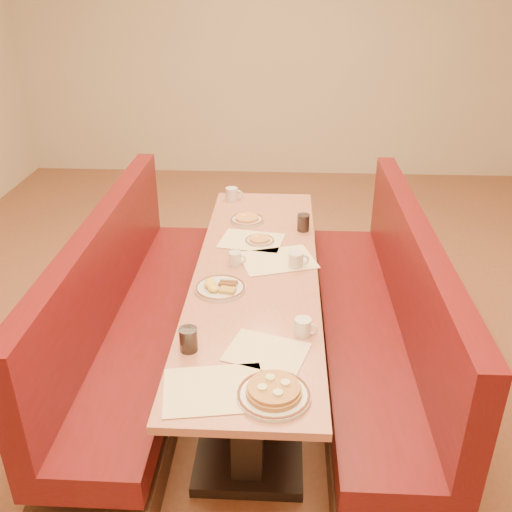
{
  "coord_description": "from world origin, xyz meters",
  "views": [
    {
      "loc": [
        0.15,
        -2.85,
        2.3
      ],
      "look_at": [
        0.0,
        -0.0,
        0.85
      ],
      "focal_mm": 40.0,
      "sensor_mm": 36.0,
      "label": 1
    }
  ],
  "objects_px": {
    "pancake_plate": "(274,393)",
    "coffee_mug_d": "(232,194)",
    "diner_table": "(256,327)",
    "coffee_mug_c": "(296,260)",
    "booth_right": "(379,332)",
    "soda_tumbler_near": "(189,340)",
    "eggs_plate": "(220,287)",
    "booth_left": "(136,325)",
    "soda_tumbler_mid": "(303,223)",
    "coffee_mug_b": "(236,258)",
    "coffee_mug_a": "(304,327)"
  },
  "relations": [
    {
      "from": "eggs_plate",
      "to": "diner_table",
      "type": "bearing_deg",
      "value": 49.62
    },
    {
      "from": "diner_table",
      "to": "soda_tumbler_mid",
      "type": "xyz_separation_m",
      "value": [
        0.28,
        0.58,
        0.43
      ]
    },
    {
      "from": "pancake_plate",
      "to": "soda_tumbler_near",
      "type": "relative_size",
      "value": 2.66
    },
    {
      "from": "pancake_plate",
      "to": "soda_tumbler_near",
      "type": "distance_m",
      "value": 0.49
    },
    {
      "from": "soda_tumbler_near",
      "to": "soda_tumbler_mid",
      "type": "bearing_deg",
      "value": 67.91
    },
    {
      "from": "eggs_plate",
      "to": "coffee_mug_a",
      "type": "bearing_deg",
      "value": -41.93
    },
    {
      "from": "coffee_mug_c",
      "to": "soda_tumbler_mid",
      "type": "bearing_deg",
      "value": 76.3
    },
    {
      "from": "booth_left",
      "to": "diner_table",
      "type": "bearing_deg",
      "value": 0.0
    },
    {
      "from": "pancake_plate",
      "to": "coffee_mug_d",
      "type": "bearing_deg",
      "value": 99.48
    },
    {
      "from": "booth_left",
      "to": "coffee_mug_d",
      "type": "bearing_deg",
      "value": 65.61
    },
    {
      "from": "booth_left",
      "to": "booth_right",
      "type": "bearing_deg",
      "value": 0.0
    },
    {
      "from": "pancake_plate",
      "to": "eggs_plate",
      "type": "xyz_separation_m",
      "value": [
        -0.31,
        0.84,
        -0.01
      ]
    },
    {
      "from": "booth_right",
      "to": "soda_tumbler_mid",
      "type": "xyz_separation_m",
      "value": [
        -0.45,
        0.58,
        0.44
      ]
    },
    {
      "from": "booth_left",
      "to": "coffee_mug_d",
      "type": "xyz_separation_m",
      "value": [
        0.5,
        1.1,
        0.44
      ]
    },
    {
      "from": "booth_right",
      "to": "soda_tumbler_near",
      "type": "bearing_deg",
      "value": -142.76
    },
    {
      "from": "diner_table",
      "to": "coffee_mug_c",
      "type": "relative_size",
      "value": 20.67
    },
    {
      "from": "eggs_plate",
      "to": "booth_left",
      "type": "bearing_deg",
      "value": 158.39
    },
    {
      "from": "booth_left",
      "to": "pancake_plate",
      "type": "height_order",
      "value": "booth_left"
    },
    {
      "from": "coffee_mug_b",
      "to": "coffee_mug_c",
      "type": "xyz_separation_m",
      "value": [
        0.35,
        -0.02,
        0.01
      ]
    },
    {
      "from": "coffee_mug_b",
      "to": "booth_left",
      "type": "bearing_deg",
      "value": -164.26
    },
    {
      "from": "booth_right",
      "to": "diner_table",
      "type": "bearing_deg",
      "value": 180.0
    },
    {
      "from": "coffee_mug_b",
      "to": "diner_table",
      "type": "bearing_deg",
      "value": -25.27
    },
    {
      "from": "coffee_mug_d",
      "to": "coffee_mug_c",
      "type": "bearing_deg",
      "value": -63.2
    },
    {
      "from": "soda_tumbler_mid",
      "to": "coffee_mug_d",
      "type": "bearing_deg",
      "value": 134.87
    },
    {
      "from": "coffee_mug_b",
      "to": "soda_tumbler_near",
      "type": "bearing_deg",
      "value": -91.41
    },
    {
      "from": "pancake_plate",
      "to": "soda_tumbler_near",
      "type": "height_order",
      "value": "soda_tumbler_near"
    },
    {
      "from": "pancake_plate",
      "to": "coffee_mug_d",
      "type": "relative_size",
      "value": 2.39
    },
    {
      "from": "coffee_mug_d",
      "to": "coffee_mug_a",
      "type": "bearing_deg",
      "value": -71.4
    },
    {
      "from": "booth_right",
      "to": "soda_tumbler_near",
      "type": "height_order",
      "value": "booth_right"
    },
    {
      "from": "booth_left",
      "to": "booth_right",
      "type": "xyz_separation_m",
      "value": [
        1.46,
        0.0,
        0.0
      ]
    },
    {
      "from": "coffee_mug_a",
      "to": "soda_tumbler_near",
      "type": "distance_m",
      "value": 0.54
    },
    {
      "from": "coffee_mug_b",
      "to": "soda_tumbler_mid",
      "type": "relative_size",
      "value": 0.93
    },
    {
      "from": "booth_right",
      "to": "eggs_plate",
      "type": "xyz_separation_m",
      "value": [
        -0.92,
        -0.22,
        0.41
      ]
    },
    {
      "from": "soda_tumbler_mid",
      "to": "eggs_plate",
      "type": "bearing_deg",
      "value": -120.11
    },
    {
      "from": "coffee_mug_c",
      "to": "soda_tumbler_mid",
      "type": "distance_m",
      "value": 0.52
    },
    {
      "from": "pancake_plate",
      "to": "coffee_mug_d",
      "type": "distance_m",
      "value": 2.19
    },
    {
      "from": "booth_right",
      "to": "eggs_plate",
      "type": "bearing_deg",
      "value": -166.69
    },
    {
      "from": "diner_table",
      "to": "coffee_mug_d",
      "type": "distance_m",
      "value": 1.2
    },
    {
      "from": "booth_left",
      "to": "pancake_plate",
      "type": "distance_m",
      "value": 1.42
    },
    {
      "from": "booth_right",
      "to": "coffee_mug_a",
      "type": "height_order",
      "value": "booth_right"
    },
    {
      "from": "booth_right",
      "to": "soda_tumbler_mid",
      "type": "bearing_deg",
      "value": 127.76
    },
    {
      "from": "coffee_mug_b",
      "to": "coffee_mug_c",
      "type": "distance_m",
      "value": 0.35
    },
    {
      "from": "pancake_plate",
      "to": "coffee_mug_b",
      "type": "xyz_separation_m",
      "value": [
        -0.25,
        1.14,
        0.02
      ]
    },
    {
      "from": "coffee_mug_d",
      "to": "booth_right",
      "type": "bearing_deg",
      "value": -46.05
    },
    {
      "from": "diner_table",
      "to": "coffee_mug_c",
      "type": "height_order",
      "value": "coffee_mug_c"
    },
    {
      "from": "booth_right",
      "to": "soda_tumbler_mid",
      "type": "relative_size",
      "value": 22.38
    },
    {
      "from": "soda_tumbler_mid",
      "to": "booth_right",
      "type": "bearing_deg",
      "value": -52.24
    },
    {
      "from": "pancake_plate",
      "to": "coffee_mug_c",
      "type": "height_order",
      "value": "coffee_mug_c"
    },
    {
      "from": "diner_table",
      "to": "soda_tumbler_mid",
      "type": "height_order",
      "value": "soda_tumbler_mid"
    },
    {
      "from": "pancake_plate",
      "to": "soda_tumbler_mid",
      "type": "xyz_separation_m",
      "value": [
        0.15,
        1.64,
        0.03
      ]
    }
  ]
}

